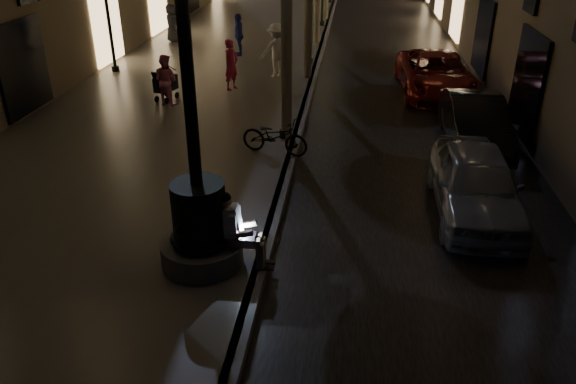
# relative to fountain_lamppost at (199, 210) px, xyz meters

# --- Properties ---
(ground) EXTENTS (120.00, 120.00, 0.00)m
(ground) POSITION_rel_fountain_lamppost_xyz_m (1.00, 13.00, -1.21)
(ground) COLOR black
(ground) RESTS_ON ground
(cobble_lane) EXTENTS (6.00, 45.00, 0.02)m
(cobble_lane) POSITION_rel_fountain_lamppost_xyz_m (4.00, 13.00, -1.20)
(cobble_lane) COLOR black
(cobble_lane) RESTS_ON ground
(promenade) EXTENTS (8.00, 45.00, 0.20)m
(promenade) POSITION_rel_fountain_lamppost_xyz_m (-3.00, 13.00, -1.11)
(promenade) COLOR #646058
(promenade) RESTS_ON ground
(curb_strip) EXTENTS (0.25, 45.00, 0.20)m
(curb_strip) POSITION_rel_fountain_lamppost_xyz_m (1.00, 13.00, -1.11)
(curb_strip) COLOR #59595B
(curb_strip) RESTS_ON ground
(fountain_lamppost) EXTENTS (1.40, 1.40, 5.21)m
(fountain_lamppost) POSITION_rel_fountain_lamppost_xyz_m (0.00, 0.00, 0.00)
(fountain_lamppost) COLOR #59595B
(fountain_lamppost) RESTS_ON promenade
(seated_man_laptop) EXTENTS (1.00, 0.34, 1.37)m
(seated_man_laptop) POSITION_rel_fountain_lamppost_xyz_m (0.61, 0.00, -0.29)
(seated_man_laptop) COLOR tan
(seated_man_laptop) RESTS_ON promenade
(lamp_curb_a) EXTENTS (0.36, 0.36, 4.81)m
(lamp_curb_a) POSITION_rel_fountain_lamppost_xyz_m (0.70, 6.00, 2.02)
(lamp_curb_a) COLOR black
(lamp_curb_a) RESTS_ON promenade
(stroller) EXTENTS (0.63, 1.08, 1.09)m
(stroller) POSITION_rel_fountain_lamppost_xyz_m (-3.40, 8.74, -0.47)
(stroller) COLOR black
(stroller) RESTS_ON promenade
(car_front) EXTENTS (1.66, 4.01, 1.36)m
(car_front) POSITION_rel_fountain_lamppost_xyz_m (5.00, 2.70, -0.53)
(car_front) COLOR #A0A2A7
(car_front) RESTS_ON ground
(car_second) EXTENTS (1.41, 3.96, 1.30)m
(car_second) POSITION_rel_fountain_lamppost_xyz_m (5.67, 6.55, -0.56)
(car_second) COLOR black
(car_second) RESTS_ON ground
(car_third) EXTENTS (2.50, 5.02, 1.37)m
(car_third) POSITION_rel_fountain_lamppost_xyz_m (5.18, 11.06, -0.53)
(car_third) COLOR maroon
(car_third) RESTS_ON ground
(pedestrian_red) EXTENTS (0.63, 0.72, 1.66)m
(pedestrian_red) POSITION_rel_fountain_lamppost_xyz_m (-1.58, 10.19, -0.18)
(pedestrian_red) COLOR #CB2850
(pedestrian_red) RESTS_ON promenade
(pedestrian_pink) EXTENTS (0.91, 0.80, 1.55)m
(pedestrian_pink) POSITION_rel_fountain_lamppost_xyz_m (-3.24, 8.36, -0.24)
(pedestrian_pink) COLOR pink
(pedestrian_pink) RESTS_ON promenade
(pedestrian_white) EXTENTS (1.39, 1.14, 1.88)m
(pedestrian_white) POSITION_rel_fountain_lamppost_xyz_m (-0.31, 11.93, -0.07)
(pedestrian_white) COLOR white
(pedestrian_white) RESTS_ON promenade
(pedestrian_blue) EXTENTS (0.52, 1.02, 1.67)m
(pedestrian_blue) POSITION_rel_fountain_lamppost_xyz_m (-2.27, 14.98, -0.17)
(pedestrian_blue) COLOR navy
(pedestrian_blue) RESTS_ON promenade
(pedestrian_dark) EXTENTS (0.80, 0.94, 1.64)m
(pedestrian_dark) POSITION_rel_fountain_lamppost_xyz_m (-5.79, 17.27, -0.19)
(pedestrian_dark) COLOR #313236
(pedestrian_dark) RESTS_ON promenade
(bicycle) EXTENTS (1.80, 1.00, 0.90)m
(bicycle) POSITION_rel_fountain_lamppost_xyz_m (0.59, 4.89, -0.56)
(bicycle) COLOR black
(bicycle) RESTS_ON promenade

